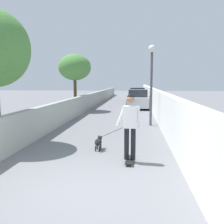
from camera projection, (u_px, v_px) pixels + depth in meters
name	position (u px, v px, depth m)	size (l,w,h in m)	color
ground_plane	(120.00, 110.00, 18.73)	(80.00, 80.00, 0.00)	slate
wall_left	(81.00, 104.00, 16.94)	(48.00, 0.30, 1.19)	#999E93
fence_right	(155.00, 102.00, 16.40)	(48.00, 0.30, 1.68)	white
tree_left_near	(75.00, 68.00, 17.66)	(2.38, 2.38, 4.21)	#473523
lamp_post	(152.00, 70.00, 11.78)	(0.36, 0.36, 3.96)	#4C4C51
skateboard	(130.00, 160.00, 6.58)	(0.81, 0.24, 0.08)	black
person_skateboarder	(130.00, 122.00, 6.44)	(0.24, 0.71, 1.78)	black
dog	(99.00, 142.00, 7.72)	(1.38, 1.16, 1.06)	black
car_near	(138.00, 99.00, 20.04)	(4.06, 1.80, 1.54)	silver
car_far	(137.00, 95.00, 26.08)	(4.16, 1.80, 1.54)	black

